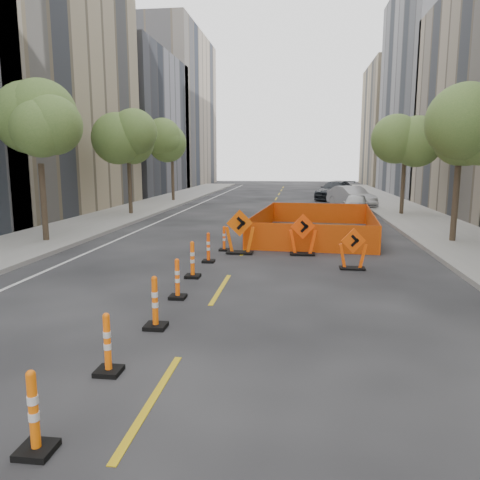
# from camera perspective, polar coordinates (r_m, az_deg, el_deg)

# --- Properties ---
(ground_plane) EXTENTS (140.00, 140.00, 0.00)m
(ground_plane) POSITION_cam_1_polar(r_m,az_deg,el_deg) (9.01, -6.70, -12.79)
(ground_plane) COLOR black
(sidewalk_left) EXTENTS (4.00, 90.00, 0.15)m
(sidewalk_left) POSITION_cam_1_polar(r_m,az_deg,el_deg) (23.16, -21.38, 0.70)
(sidewalk_left) COLOR gray
(sidewalk_left) RESTS_ON ground
(sidewalk_right) EXTENTS (4.00, 90.00, 0.15)m
(sidewalk_right) POSITION_cam_1_polar(r_m,az_deg,el_deg) (21.50, 25.96, -0.27)
(sidewalk_right) COLOR gray
(sidewalk_right) RESTS_ON ground
(bld_left_d) EXTENTS (12.00, 16.00, 14.00)m
(bld_left_d) POSITION_cam_1_polar(r_m,az_deg,el_deg) (51.09, -15.11, 13.40)
(bld_left_d) COLOR #4C4C51
(bld_left_d) RESTS_ON ground
(bld_left_e) EXTENTS (12.00, 20.00, 20.00)m
(bld_left_e) POSITION_cam_1_polar(r_m,az_deg,el_deg) (66.78, -9.74, 15.23)
(bld_left_e) COLOR gray
(bld_left_e) RESTS_ON ground
(bld_right_d) EXTENTS (12.00, 18.00, 20.00)m
(bld_right_d) POSITION_cam_1_polar(r_m,az_deg,el_deg) (50.95, 25.28, 16.23)
(bld_right_d) COLOR gray
(bld_right_d) RESTS_ON ground
(bld_right_e) EXTENTS (12.00, 14.00, 16.00)m
(bld_right_e) POSITION_cam_1_polar(r_m,az_deg,el_deg) (68.48, 20.35, 12.96)
(bld_right_e) COLOR tan
(bld_right_e) RESTS_ON ground
(tree_l_b) EXTENTS (2.80, 2.80, 5.95)m
(tree_l_b) POSITION_cam_1_polar(r_m,az_deg,el_deg) (20.91, -23.33, 11.93)
(tree_l_b) COLOR #382B1E
(tree_l_b) RESTS_ON ground
(tree_l_c) EXTENTS (2.80, 2.80, 5.95)m
(tree_l_c) POSITION_cam_1_polar(r_m,az_deg,el_deg) (29.97, -13.47, 11.54)
(tree_l_c) COLOR #382B1E
(tree_l_c) RESTS_ON ground
(tree_l_d) EXTENTS (2.80, 2.80, 5.95)m
(tree_l_d) POSITION_cam_1_polar(r_m,az_deg,el_deg) (39.50, -8.29, 11.21)
(tree_l_d) COLOR #382B1E
(tree_l_d) RESTS_ON ground
(tree_r_b) EXTENTS (2.80, 2.80, 5.95)m
(tree_r_b) POSITION_cam_1_polar(r_m,az_deg,el_deg) (21.08, 25.30, 11.77)
(tree_r_b) COLOR #382B1E
(tree_r_b) RESTS_ON ground
(tree_r_c) EXTENTS (2.80, 2.80, 5.95)m
(tree_r_c) POSITION_cam_1_polar(r_m,az_deg,el_deg) (30.75, 19.51, 11.21)
(tree_r_c) COLOR #382B1E
(tree_r_c) RESTS_ON ground
(channelizer_1) EXTENTS (0.42, 0.42, 1.05)m
(channelizer_1) POSITION_cam_1_polar(r_m,az_deg,el_deg) (6.32, -23.86, -18.64)
(channelizer_1) COLOR orange
(channelizer_1) RESTS_ON ground
(channelizer_2) EXTENTS (0.41, 0.41, 1.03)m
(channelizer_2) POSITION_cam_1_polar(r_m,az_deg,el_deg) (8.02, -15.86, -12.04)
(channelizer_2) COLOR #FF660A
(channelizer_2) RESTS_ON ground
(channelizer_3) EXTENTS (0.44, 0.44, 1.12)m
(channelizer_3) POSITION_cam_1_polar(r_m,az_deg,el_deg) (9.84, -10.32, -7.48)
(channelizer_3) COLOR #EB5C09
(channelizer_3) RESTS_ON ground
(channelizer_4) EXTENTS (0.41, 0.41, 1.03)m
(channelizer_4) POSITION_cam_1_polar(r_m,az_deg,el_deg) (11.83, -7.65, -4.68)
(channelizer_4) COLOR #FF5B0A
(channelizer_4) RESTS_ON ground
(channelizer_5) EXTENTS (0.43, 0.43, 1.10)m
(channelizer_5) POSITION_cam_1_polar(r_m,az_deg,el_deg) (13.85, -5.82, -2.38)
(channelizer_5) COLOR #FF610A
(channelizer_5) RESTS_ON ground
(channelizer_6) EXTENTS (0.41, 0.41, 1.03)m
(channelizer_6) POSITION_cam_1_polar(r_m,az_deg,el_deg) (15.88, -3.88, -0.92)
(channelizer_6) COLOR #EE490A
(channelizer_6) RESTS_ON ground
(channelizer_7) EXTENTS (0.38, 0.38, 0.96)m
(channelizer_7) POSITION_cam_1_polar(r_m,az_deg,el_deg) (17.90, -1.96, 0.20)
(channelizer_7) COLOR #F34F0A
(channelizer_7) RESTS_ON ground
(chevron_sign_left) EXTENTS (1.26, 0.99, 1.65)m
(chevron_sign_left) POSITION_cam_1_polar(r_m,az_deg,el_deg) (17.28, -0.02, 1.01)
(chevron_sign_left) COLOR #E05409
(chevron_sign_left) RESTS_ON ground
(chevron_sign_center) EXTENTS (1.15, 0.89, 1.52)m
(chevron_sign_center) POSITION_cam_1_polar(r_m,az_deg,el_deg) (17.18, 7.67, 0.66)
(chevron_sign_center) COLOR #FF470A
(chevron_sign_center) RESTS_ON ground
(chevron_sign_right) EXTENTS (0.99, 0.73, 1.34)m
(chevron_sign_right) POSITION_cam_1_polar(r_m,az_deg,el_deg) (15.24, 13.61, -1.04)
(chevron_sign_right) COLOR #EC4B09
(chevron_sign_right) RESTS_ON ground
(safety_fence) EXTENTS (5.74, 9.03, 1.08)m
(safety_fence) POSITION_cam_1_polar(r_m,az_deg,el_deg) (22.01, 9.17, 2.03)
(safety_fence) COLOR #FF610D
(safety_fence) RESTS_ON ground
(parked_car_near) EXTENTS (2.19, 4.10, 1.33)m
(parked_car_near) POSITION_cam_1_polar(r_m,az_deg,el_deg) (30.41, 13.92, 4.21)
(parked_car_near) COLOR silver
(parked_car_near) RESTS_ON ground
(parked_car_mid) EXTENTS (3.43, 4.97, 1.55)m
(parked_car_mid) POSITION_cam_1_polar(r_m,az_deg,el_deg) (35.28, 13.40, 5.13)
(parked_car_mid) COLOR #A7A5AB
(parked_car_mid) RESTS_ON ground
(parked_car_far) EXTENTS (4.22, 6.02, 1.62)m
(parked_car_far) POSITION_cam_1_polar(r_m,az_deg,el_deg) (41.83, 11.54, 5.93)
(parked_car_far) COLOR black
(parked_car_far) RESTS_ON ground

